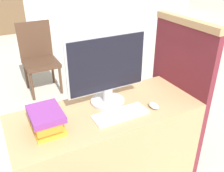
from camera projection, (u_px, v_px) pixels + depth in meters
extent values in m
cube|color=tan|center=(107.00, 150.00, 1.92)|extent=(1.34, 0.56, 0.73)
cube|color=maroon|center=(177.00, 98.00, 2.13)|extent=(0.05, 0.65, 1.24)
cube|color=tan|center=(188.00, 22.00, 1.83)|extent=(0.07, 0.65, 0.05)
cylinder|color=#B7B7BC|center=(108.00, 101.00, 1.84)|extent=(0.25, 0.25, 0.02)
cylinder|color=#B7B7BC|center=(108.00, 94.00, 1.82)|extent=(0.07, 0.07, 0.09)
cube|color=#B7B7BC|center=(107.00, 64.00, 1.71)|extent=(0.59, 0.01, 0.41)
cube|color=black|center=(107.00, 64.00, 1.70)|extent=(0.56, 0.02, 0.38)
cube|color=white|center=(120.00, 114.00, 1.69)|extent=(0.38, 0.14, 0.02)
ellipsoid|color=silver|center=(154.00, 106.00, 1.77)|extent=(0.06, 0.09, 0.03)
cube|color=gold|center=(48.00, 127.00, 1.55)|extent=(0.18, 0.24, 0.03)
cube|color=orange|center=(46.00, 123.00, 1.55)|extent=(0.14, 0.25, 0.03)
cube|color=orange|center=(45.00, 120.00, 1.51)|extent=(0.15, 0.26, 0.04)
cube|color=#7A3384|center=(46.00, 114.00, 1.50)|extent=(0.19, 0.25, 0.04)
cylinder|color=#4C3323|center=(32.00, 87.00, 3.21)|extent=(0.04, 0.04, 0.39)
cylinder|color=#4C3323|center=(61.00, 81.00, 3.37)|extent=(0.04, 0.04, 0.39)
cylinder|color=#4C3323|center=(26.00, 76.00, 3.51)|extent=(0.04, 0.04, 0.39)
cylinder|color=#4C3323|center=(53.00, 71.00, 3.67)|extent=(0.04, 0.04, 0.39)
cube|color=#4C3323|center=(41.00, 63.00, 3.34)|extent=(0.44, 0.44, 0.05)
cube|color=#4C3323|center=(35.00, 40.00, 3.37)|extent=(0.44, 0.04, 0.49)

